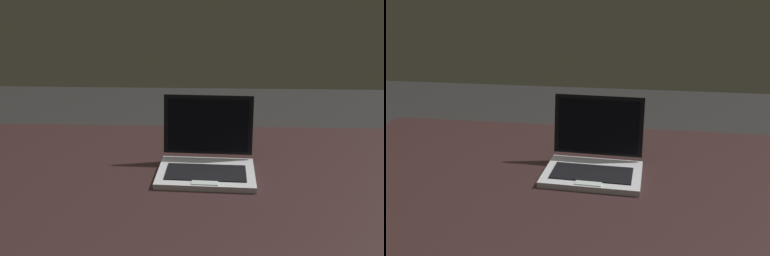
% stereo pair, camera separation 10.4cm
% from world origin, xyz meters
% --- Properties ---
extents(desk, '(1.65, 0.81, 0.74)m').
position_xyz_m(desk, '(0.00, 0.00, 0.65)').
color(desk, black).
rests_on(desk, ground).
extents(laptop_front, '(0.27, 0.22, 0.19)m').
position_xyz_m(laptop_front, '(-0.02, 0.02, 0.78)').
color(laptop_front, '#B7B8BD').
rests_on(laptop_front, desk).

